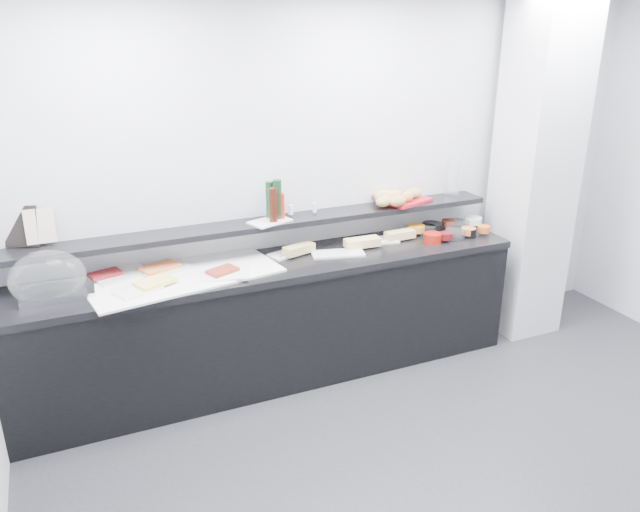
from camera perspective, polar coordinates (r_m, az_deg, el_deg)
name	(u,v)px	position (r m, az deg, el deg)	size (l,w,h in m)	color
ground	(498,498)	(3.84, 15.97, -20.51)	(5.00, 5.00, 0.00)	#2D2D30
back_wall	(346,180)	(4.73, 2.36, 6.96)	(5.00, 0.02, 2.70)	silver
column	(535,171)	(5.28, 19.06, 7.33)	(0.50, 0.50, 2.70)	silver
buffet_cabinet	(275,324)	(4.54, -4.18, -6.19)	(3.60, 0.60, 0.85)	black
counter_top	(273,266)	(4.35, -4.33, -0.92)	(3.62, 0.62, 0.05)	black
wall_shelf	(264,224)	(4.42, -5.18, 2.93)	(3.60, 0.25, 0.04)	black
cloche_base	(58,292)	(4.15, -22.82, -3.06)	(0.42, 0.28, 0.04)	silver
cloche_dome	(48,278)	(4.11, -23.64, -1.85)	(0.45, 0.30, 0.34)	white
linen_runner	(183,276)	(4.20, -12.42, -1.76)	(1.24, 0.59, 0.01)	white
platter_meat_a	(121,274)	(4.28, -17.74, -1.61)	(0.34, 0.23, 0.01)	silver
food_meat_a	(105,274)	(4.27, -19.06, -1.56)	(0.19, 0.12, 0.02)	maroon
platter_salmon	(165,269)	(4.30, -14.00, -1.13)	(0.32, 0.21, 0.01)	silver
food_salmon	(160,267)	(4.28, -14.46, -1.00)	(0.24, 0.15, 0.02)	orange
platter_cheese	(138,290)	(4.01, -16.30, -3.01)	(0.27, 0.18, 0.01)	white
food_cheese	(155,282)	(4.06, -14.82, -2.28)	(0.24, 0.15, 0.02)	#F2D85E
platter_meat_b	(226,274)	(4.13, -8.62, -1.66)	(0.31, 0.20, 0.01)	white
food_meat_b	(222,271)	(4.14, -8.91, -1.33)	(0.19, 0.12, 0.02)	maroon
sandwich_plate_left	(291,252)	(4.50, -2.71, 0.33)	(0.34, 0.14, 0.01)	white
sandwich_food_left	(299,249)	(4.46, -1.94, 0.64)	(0.23, 0.09, 0.06)	tan
tongs_left	(286,254)	(4.44, -3.09, 0.15)	(0.01, 0.01, 0.16)	silver
sandwich_plate_mid	(338,254)	(4.48, 1.65, 0.21)	(0.38, 0.16, 0.01)	silver
sandwich_food_mid	(362,242)	(4.60, 3.89, 1.25)	(0.26, 0.10, 0.06)	#E6C478
tongs_mid	(333,254)	(4.44, 1.17, 0.22)	(0.01, 0.01, 0.16)	silver
sandwich_plate_right	(372,241)	(4.74, 4.75, 1.37)	(0.39, 0.17, 0.01)	white
sandwich_food_right	(400,235)	(4.79, 7.32, 1.95)	(0.23, 0.09, 0.06)	#DBBE72
tongs_right	(376,241)	(4.71, 5.16, 1.36)	(0.01, 0.01, 0.16)	silver
bowl_glass_fruit	(426,230)	(4.96, 9.67, 2.36)	(0.14, 0.14, 0.07)	silver
fill_glass_fruit	(416,228)	(4.95, 8.74, 2.52)	(0.14, 0.14, 0.05)	orange
bowl_black_jam	(432,227)	(5.03, 10.21, 2.60)	(0.16, 0.16, 0.07)	black
fill_black_jam	(448,223)	(5.12, 11.62, 2.96)	(0.10, 0.10, 0.05)	#5C1C0D
bowl_glass_cream	(456,226)	(5.11, 12.37, 2.73)	(0.20, 0.20, 0.07)	white
fill_glass_cream	(473,220)	(5.23, 13.79, 3.19)	(0.15, 0.15, 0.05)	white
bowl_red_jam	(432,238)	(4.79, 10.24, 1.66)	(0.14, 0.14, 0.07)	#9C180E
fill_red_jam	(446,236)	(4.82, 11.43, 1.82)	(0.10, 0.10, 0.05)	#590C0F
bowl_glass_salmon	(455,235)	(4.89, 12.24, 1.92)	(0.15, 0.15, 0.07)	silver
fill_glass_salmon	(468,231)	(4.96, 13.42, 2.24)	(0.11, 0.11, 0.05)	#CB6431
bowl_black_fruit	(470,233)	(4.97, 13.52, 2.09)	(0.10, 0.10, 0.07)	black
fill_black_fruit	(483,229)	(5.04, 14.72, 2.40)	(0.10, 0.10, 0.05)	#D2561C
framed_print	(21,227)	(4.30, -25.67, 2.44)	(0.20, 0.02, 0.26)	black
print_art	(40,226)	(4.26, -24.25, 2.50)	(0.17, 0.00, 0.22)	#D1AD97
condiment_tray	(270,221)	(4.39, -4.61, 3.17)	(0.28, 0.17, 0.01)	white
bottle_green_a	(270,200)	(4.43, -4.63, 5.16)	(0.05, 0.05, 0.26)	#103A19
bottle_brown	(273,205)	(4.34, -4.31, 4.68)	(0.06, 0.06, 0.24)	black
bottle_green_b	(278,199)	(4.40, -3.91, 5.21)	(0.06, 0.06, 0.28)	black
bottle_hot	(281,206)	(4.42, -3.56, 4.60)	(0.05, 0.05, 0.18)	red
shaker_salt	(291,210)	(4.51, -2.68, 4.25)	(0.03, 0.03, 0.07)	white
shaker_pepper	(315,208)	(4.56, -0.50, 4.45)	(0.03, 0.03, 0.07)	silver
bread_tray	(405,201)	(4.92, 7.81, 5.05)	(0.37, 0.26, 0.02)	#B3131F
bread_roll_nw	(381,194)	(4.88, 5.57, 5.65)	(0.15, 0.10, 0.08)	#AF7B43
bread_roll_n	(385,195)	(4.86, 5.93, 5.56)	(0.16, 0.10, 0.08)	tan
bread_roll_ne	(413,193)	(4.94, 8.53, 5.72)	(0.15, 0.09, 0.08)	#AB8C41
bread_roll_sw	(384,201)	(4.69, 5.87, 5.01)	(0.15, 0.10, 0.08)	#B09043
bread_roll_s	(398,201)	(4.72, 7.10, 5.04)	(0.15, 0.10, 0.08)	#AE7442
bread_roll_se	(407,196)	(4.84, 7.95, 5.41)	(0.13, 0.08, 0.08)	#B08143
bread_roll_midw	(383,198)	(4.78, 5.77, 5.30)	(0.13, 0.08, 0.08)	#B17443
bread_roll_mide	(395,195)	(4.86, 6.84, 5.54)	(0.15, 0.09, 0.08)	tan
carafe	(453,178)	(5.10, 12.06, 7.00)	(0.11, 0.11, 0.30)	white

